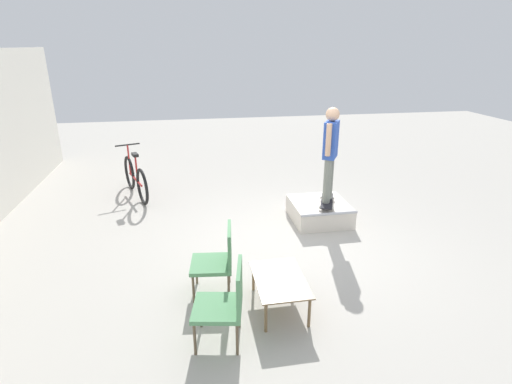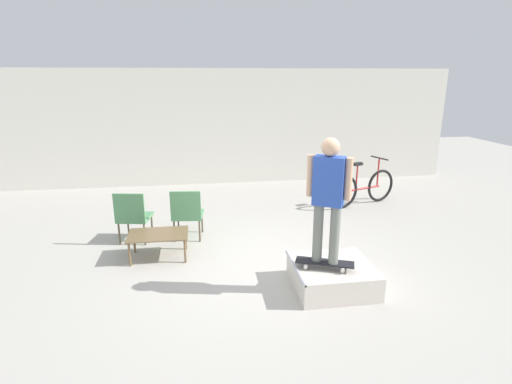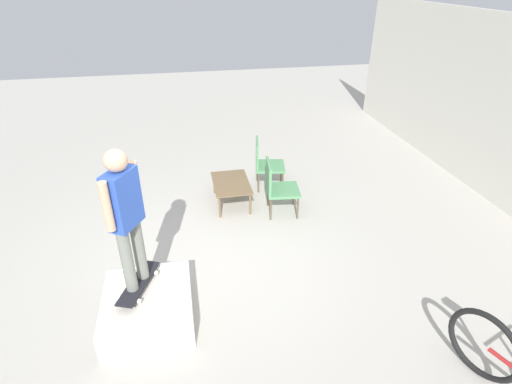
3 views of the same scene
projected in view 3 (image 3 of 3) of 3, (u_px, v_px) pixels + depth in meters
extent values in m
plane|color=#B7B2A8|center=(205.00, 265.00, 5.54)|extent=(24.00, 24.00, 0.00)
cube|color=silver|center=(148.00, 308.00, 4.61)|extent=(1.06, 1.00, 0.34)
cylinder|color=#B7B7BC|center=(148.00, 267.00, 4.98)|extent=(0.05, 1.00, 0.05)
cube|color=black|center=(139.00, 283.00, 4.59)|extent=(0.79, 0.47, 0.02)
cylinder|color=white|center=(139.00, 301.00, 4.39)|extent=(0.06, 0.05, 0.05)
cylinder|color=white|center=(120.00, 298.00, 4.42)|extent=(0.06, 0.05, 0.05)
cylinder|color=white|center=(156.00, 273.00, 4.80)|extent=(0.06, 0.05, 0.05)
cylinder|color=white|center=(139.00, 271.00, 4.83)|extent=(0.06, 0.05, 0.05)
cylinder|color=gray|center=(139.00, 249.00, 4.49)|extent=(0.13, 0.13, 0.79)
cylinder|color=gray|center=(127.00, 261.00, 4.31)|extent=(0.13, 0.13, 0.79)
cube|color=#2D51B7|center=(123.00, 199.00, 4.05)|extent=(0.43, 0.36, 0.63)
cylinder|color=#D8A884|center=(136.00, 185.00, 4.22)|extent=(0.09, 0.09, 0.53)
cylinder|color=#D8A884|center=(107.00, 207.00, 3.83)|extent=(0.09, 0.09, 0.53)
sphere|color=#D8A884|center=(115.00, 161.00, 3.84)|extent=(0.23, 0.23, 0.23)
cube|color=brown|center=(231.00, 183.00, 6.81)|extent=(0.94, 0.61, 0.02)
cylinder|color=brown|center=(214.00, 183.00, 7.22)|extent=(0.04, 0.04, 0.39)
cylinder|color=brown|center=(220.00, 207.00, 6.50)|extent=(0.04, 0.04, 0.39)
cylinder|color=brown|center=(242.00, 181.00, 7.31)|extent=(0.04, 0.04, 0.39)
cylinder|color=brown|center=(250.00, 204.00, 6.59)|extent=(0.04, 0.04, 0.39)
cylinder|color=brown|center=(283.00, 183.00, 7.24)|extent=(0.03, 0.03, 0.40)
cylinder|color=brown|center=(281.00, 172.00, 7.63)|extent=(0.03, 0.03, 0.40)
cylinder|color=brown|center=(258.00, 183.00, 7.24)|extent=(0.03, 0.03, 0.40)
cylinder|color=brown|center=(258.00, 172.00, 7.62)|extent=(0.03, 0.03, 0.40)
cube|color=#569360|center=(270.00, 166.00, 7.32)|extent=(0.61, 0.61, 0.05)
cube|color=#569360|center=(257.00, 153.00, 7.19)|extent=(0.52, 0.13, 0.48)
cylinder|color=brown|center=(298.00, 208.00, 6.47)|extent=(0.03, 0.03, 0.40)
cylinder|color=brown|center=(293.00, 195.00, 6.85)|extent=(0.03, 0.03, 0.40)
cylinder|color=brown|center=(271.00, 209.00, 6.44)|extent=(0.03, 0.03, 0.40)
cylinder|color=brown|center=(268.00, 196.00, 6.82)|extent=(0.03, 0.03, 0.40)
cube|color=#569360|center=(283.00, 190.00, 6.54)|extent=(0.58, 0.58, 0.05)
cube|color=#569360|center=(269.00, 176.00, 6.39)|extent=(0.52, 0.10, 0.48)
torus|color=black|center=(484.00, 345.00, 3.90)|extent=(0.73, 0.31, 0.75)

